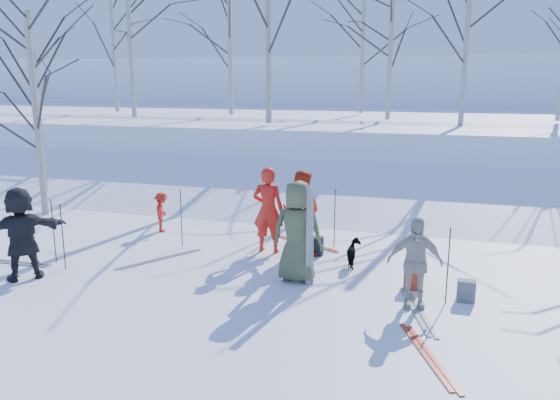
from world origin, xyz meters
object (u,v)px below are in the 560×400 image
(skier_cream_east, at_px, (415,263))
(skier_grey_west, at_px, (21,233))
(backpack_grey, at_px, (466,291))
(skier_olive_center, at_px, (297,232))
(skier_red_seated, at_px, (162,212))
(backpack_red, at_px, (413,278))
(backpack_dark, at_px, (315,246))
(skier_redor_behind, at_px, (301,213))
(skier_red_north, at_px, (268,210))
(dog, at_px, (354,254))

(skier_cream_east, distance_m, skier_grey_west, 7.22)
(backpack_grey, bearing_deg, skier_olive_center, 177.06)
(skier_cream_east, xyz_separation_m, skier_grey_west, (-7.18, -0.72, 0.12))
(skier_red_seated, distance_m, backpack_grey, 7.54)
(backpack_red, xyz_separation_m, backpack_dark, (-2.14, 1.43, -0.01))
(skier_red_seated, bearing_deg, skier_grey_west, 146.19)
(backpack_dark, bearing_deg, backpack_grey, -30.05)
(skier_redor_behind, distance_m, backpack_grey, 3.86)
(skier_red_north, height_order, skier_redor_behind, skier_red_north)
(skier_olive_center, distance_m, skier_redor_behind, 1.63)
(dog, relative_size, backpack_red, 1.56)
(skier_redor_behind, height_order, backpack_grey, skier_redor_behind)
(skier_cream_east, height_order, backpack_grey, skier_cream_east)
(skier_cream_east, bearing_deg, skier_red_north, 135.83)
(skier_olive_center, height_order, backpack_dark, skier_olive_center)
(backpack_dark, bearing_deg, skier_grey_west, -149.39)
(skier_red_seated, height_order, backpack_grey, skier_red_seated)
(skier_red_north, xyz_separation_m, skier_cream_east, (3.22, -2.18, -0.17))
(skier_red_seated, distance_m, skier_cream_east, 6.92)
(backpack_grey, bearing_deg, skier_cream_east, -151.01)
(skier_redor_behind, distance_m, dog, 1.51)
(dog, height_order, backpack_dark, dog)
(skier_redor_behind, distance_m, backpack_dark, 0.79)
(skier_olive_center, distance_m, backpack_grey, 3.14)
(skier_red_north, height_order, skier_grey_west, skier_red_north)
(skier_redor_behind, bearing_deg, skier_grey_west, 43.12)
(skier_cream_east, xyz_separation_m, dog, (-1.25, 1.69, -0.50))
(skier_red_north, bearing_deg, skier_grey_west, 35.75)
(skier_red_north, relative_size, skier_cream_east, 1.22)
(skier_red_north, height_order, skier_cream_east, skier_red_north)
(skier_red_north, xyz_separation_m, backpack_grey, (4.09, -1.70, -0.76))
(skier_grey_west, bearing_deg, skier_cream_east, 139.39)
(skier_grey_west, height_order, dog, skier_grey_west)
(skier_red_seated, height_order, dog, skier_red_seated)
(skier_red_north, relative_size, skier_red_seated, 1.90)
(skier_redor_behind, bearing_deg, skier_olive_center, 112.61)
(skier_red_seated, distance_m, backpack_red, 6.58)
(skier_redor_behind, height_order, skier_cream_east, skier_redor_behind)
(skier_olive_center, height_order, backpack_red, skier_olive_center)
(skier_red_north, xyz_separation_m, skier_red_seated, (-3.02, 0.80, -0.45))
(skier_redor_behind, xyz_separation_m, backpack_grey, (3.36, -1.75, -0.73))
(skier_red_seated, xyz_separation_m, backpack_red, (6.20, -2.16, -0.29))
(skier_redor_behind, relative_size, skier_cream_east, 1.19)
(skier_olive_center, bearing_deg, skier_grey_west, 13.90)
(skier_red_north, relative_size, backpack_grey, 4.98)
(skier_grey_west, bearing_deg, backpack_grey, 142.15)
(skier_red_north, distance_m, dog, 2.14)
(skier_red_seated, xyz_separation_m, backpack_grey, (7.11, -2.49, -0.31))
(skier_redor_behind, height_order, backpack_red, skier_redor_behind)
(skier_cream_east, xyz_separation_m, backpack_red, (-0.04, 0.81, -0.57))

